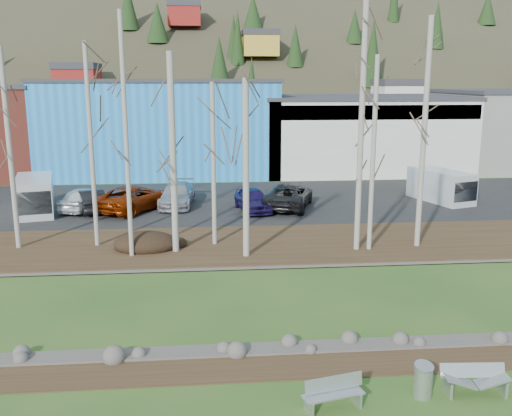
{
  "coord_description": "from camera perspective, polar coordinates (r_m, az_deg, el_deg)",
  "views": [
    {
      "loc": [
        -2.25,
        -13.2,
        8.31
      ],
      "look_at": [
        0.05,
        12.25,
        2.5
      ],
      "focal_mm": 40.0,
      "sensor_mm": 36.0,
      "label": 1
    }
  ],
  "objects": [
    {
      "name": "birch_8",
      "position": [
        28.73,
        16.44,
        6.98
      ],
      "size": [
        0.27,
        0.27,
        11.01
      ],
      "color": "#A59E96",
      "rests_on": "far_bank"
    },
    {
      "name": "far_bank_rocks",
      "position": [
        25.97,
        0.07,
        -5.86
      ],
      "size": [
        80.0,
        0.8,
        0.46
      ],
      "primitive_type": null,
      "color": "#47423D",
      "rests_on": "ground"
    },
    {
      "name": "far_bank",
      "position": [
        28.99,
        -0.5,
        -3.7
      ],
      "size": [
        80.0,
        7.0,
        0.15
      ],
      "primitive_type": "cube",
      "color": "#382616",
      "rests_on": "ground"
    },
    {
      "name": "car_3",
      "position": [
        37.72,
        -7.9,
        1.31
      ],
      "size": [
        2.44,
        5.19,
        1.46
      ],
      "primitive_type": "imported",
      "rotation": [
        0.0,
        0.0,
        -0.08
      ],
      "color": "#A4A6AC",
      "rests_on": "parking_lot"
    },
    {
      "name": "birch_4",
      "position": [
        26.08,
        -1.01,
        3.86
      ],
      "size": [
        0.29,
        0.29,
        8.21
      ],
      "color": "#A59E96",
      "rests_on": "far_bank"
    },
    {
      "name": "river",
      "position": [
        22.15,
        1.05,
        -9.24
      ],
      "size": [
        80.0,
        8.0,
        0.9
      ],
      "primitive_type": null,
      "color": "black",
      "rests_on": "ground"
    },
    {
      "name": "birch_6",
      "position": [
        27.66,
        11.63,
        5.19
      ],
      "size": [
        0.22,
        0.22,
        9.24
      ],
      "color": "#A59E96",
      "rests_on": "far_bank"
    },
    {
      "name": "birch_0",
      "position": [
        29.75,
        -23.41,
        5.32
      ],
      "size": [
        0.25,
        0.25,
        9.65
      ],
      "color": "#A59E96",
      "rests_on": "far_bank"
    },
    {
      "name": "birch_2",
      "position": [
        27.02,
        -8.31,
        5.3
      ],
      "size": [
        0.3,
        0.3,
        9.38
      ],
      "color": "#A59E96",
      "rests_on": "far_bank"
    },
    {
      "name": "dirt_strip",
      "position": [
        17.55,
        2.92,
        -15.42
      ],
      "size": [
        80.0,
        1.8,
        0.03
      ],
      "primitive_type": "cube",
      "color": "#382616",
      "rests_on": "ground"
    },
    {
      "name": "birch_5",
      "position": [
        28.16,
        -4.28,
        4.3
      ],
      "size": [
        0.22,
        0.22,
        8.02
      ],
      "color": "#A59E96",
      "rests_on": "far_bank"
    },
    {
      "name": "birch_3",
      "position": [
        26.58,
        -12.86,
        6.83
      ],
      "size": [
        0.21,
        0.21,
        11.08
      ],
      "color": "#A59E96",
      "rests_on": "far_bank"
    },
    {
      "name": "building_white",
      "position": [
        54.32,
        10.15,
        7.44
      ],
      "size": [
        18.36,
        12.24,
        6.8
      ],
      "color": "beige",
      "rests_on": "ground"
    },
    {
      "name": "car_0",
      "position": [
        37.73,
        -16.83,
        0.91
      ],
      "size": [
        2.86,
        4.69,
        1.49
      ],
      "primitive_type": "imported",
      "rotation": [
        0.0,
        0.0,
        2.87
      ],
      "color": "white",
      "rests_on": "parking_lot"
    },
    {
      "name": "bench_intact",
      "position": [
        15.54,
        7.74,
        -17.91
      ],
      "size": [
        1.69,
        0.84,
        0.81
      ],
      "rotation": [
        0.0,
        0.0,
        0.24
      ],
      "color": "#BABDBF",
      "rests_on": "ground"
    },
    {
      "name": "dirt_mound",
      "position": [
        28.57,
        -10.98,
        -3.39
      ],
      "size": [
        3.15,
        2.22,
        0.62
      ],
      "primitive_type": "ellipsoid",
      "color": "black",
      "rests_on": "far_bank"
    },
    {
      "name": "van_grey",
      "position": [
        37.77,
        -21.24,
        1.15
      ],
      "size": [
        3.25,
        5.42,
        2.22
      ],
      "rotation": [
        0.0,
        0.0,
        0.24
      ],
      "color": "silver",
      "rests_on": "parking_lot"
    },
    {
      "name": "hillside",
      "position": [
        97.66,
        -4.02,
        18.18
      ],
      "size": [
        160.0,
        72.0,
        35.0
      ],
      "primitive_type": null,
      "color": "#302E1E",
      "rests_on": "ground"
    },
    {
      "name": "near_bank_rocks",
      "position": [
        18.44,
        2.47,
        -14.0
      ],
      "size": [
        80.0,
        0.8,
        0.5
      ],
      "primitive_type": null,
      "color": "#47423D",
      "rests_on": "ground"
    },
    {
      "name": "car_4",
      "position": [
        35.91,
        -0.31,
        0.85
      ],
      "size": [
        2.42,
        4.49,
        1.45
      ],
      "primitive_type": "imported",
      "rotation": [
        0.0,
        0.0,
        0.17
      ],
      "color": "#231753",
      "rests_on": "parking_lot"
    },
    {
      "name": "birch_1",
      "position": [
        28.79,
        -16.15,
        5.9
      ],
      "size": [
        0.22,
        0.22,
        9.89
      ],
      "color": "#A59E96",
      "rests_on": "far_bank"
    },
    {
      "name": "car_5",
      "position": [
        36.85,
        3.26,
        1.23
      ],
      "size": [
        4.21,
        6.21,
        1.58
      ],
      "primitive_type": "imported",
      "rotation": [
        0.0,
        0.0,
        2.84
      ],
      "color": "black",
      "rests_on": "parking_lot"
    },
    {
      "name": "birch_7",
      "position": [
        27.4,
        10.47,
        7.64
      ],
      "size": [
        0.27,
        0.27,
        11.59
      ],
      "color": "#A59E96",
      "rests_on": "far_bank"
    },
    {
      "name": "ground",
      "position": [
        15.76,
        4.04,
        -19.05
      ],
      "size": [
        200.0,
        200.0,
        0.0
      ],
      "primitive_type": "plane",
      "color": "#284F1A",
      "rests_on": "ground"
    },
    {
      "name": "car_1",
      "position": [
        37.34,
        -16.26,
        0.75
      ],
      "size": [
        2.93,
        4.49,
        1.4
      ],
      "primitive_type": "imported",
      "rotation": [
        0.0,
        0.0,
        3.52
      ],
      "color": "black",
      "rests_on": "parking_lot"
    },
    {
      "name": "parking_lot",
      "position": [
        39.15,
        -1.75,
        0.65
      ],
      "size": [
        80.0,
        14.0,
        0.14
      ],
      "primitive_type": "cube",
      "color": "black",
      "rests_on": "ground"
    },
    {
      "name": "bench_damaged",
      "position": [
        17.09,
        21.02,
        -15.71
      ],
      "size": [
        1.79,
        0.7,
        0.78
      ],
      "rotation": [
        0.0,
        0.0,
        -0.07
      ],
      "color": "#BABDBF",
      "rests_on": "ground"
    },
    {
      "name": "building_blue",
      "position": [
        52.5,
        -9.34,
        8.1
      ],
      "size": [
        20.4,
        12.24,
        8.3
      ],
      "color": "blue",
      "rests_on": "ground"
    },
    {
      "name": "car_2",
      "position": [
        36.91,
        -12.13,
        1.01
      ],
      "size": [
        5.19,
        6.35,
        1.61
      ],
      "primitive_type": "imported",
      "rotation": [
        0.0,
        0.0,
        2.62
      ],
      "color": "#8A2805",
      "rests_on": "parking_lot"
    },
    {
      "name": "litter_bin",
      "position": [
        16.49,
        16.35,
        -16.33
      ],
      "size": [
        0.57,
        0.57,
        0.85
      ],
      "primitive_type": "cylinder",
      "rotation": [
        0.0,
        0.0,
        0.16
      ],
      "color": "#BABDBF",
      "rests_on": "ground"
    },
    {
      "name": "van_white",
      "position": [
        40.7,
        18.17,
        2.09
      ],
      "size": [
        3.38,
        5.18,
        2.1
      ],
      "rotation": [
        0.0,
        0.0,
        0.31
      ],
      "color": "white",
      "rests_on": "parking_lot"
    }
  ]
}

